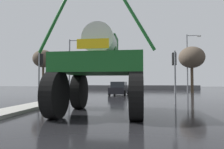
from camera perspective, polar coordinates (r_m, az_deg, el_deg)
name	(u,v)px	position (r m, az deg, el deg)	size (l,w,h in m)	color
ground_plane	(125,96)	(20.59, 3.78, -6.27)	(120.00, 120.00, 0.00)	black
median_island	(1,113)	(9.83, -29.21, -9.70)	(1.41, 10.75, 0.15)	#9E9B93
oversize_sprayer	(102,70)	(9.03, -2.79, 1.29)	(4.49, 5.05, 4.69)	black
sedan_ahead	(119,89)	(22.86, 2.09, -4.11)	(2.24, 4.26, 1.52)	black
traffic_signal_near_left	(40,66)	(15.11, -19.96, 2.38)	(0.24, 0.54, 3.57)	slate
traffic_signal_near_right	(174,65)	(13.83, 17.51, 2.55)	(0.24, 0.54, 3.50)	slate
streetlight_far_left	(71,63)	(28.02, -11.76, 3.37)	(2.24, 0.24, 7.42)	slate
streetlight_far_right	(188,60)	(29.29, 21.10, 3.83)	(1.97, 0.24, 8.08)	slate
bare_tree_left	(43,59)	(27.72, -19.15, 4.22)	(2.72, 2.72, 5.73)	#473828
bare_tree_right	(192,58)	(29.50, 21.95, 4.53)	(3.47, 3.47, 6.39)	#473828
roadside_barrier	(129,87)	(41.34, 5.00, -3.73)	(28.32, 0.24, 0.90)	#59595B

